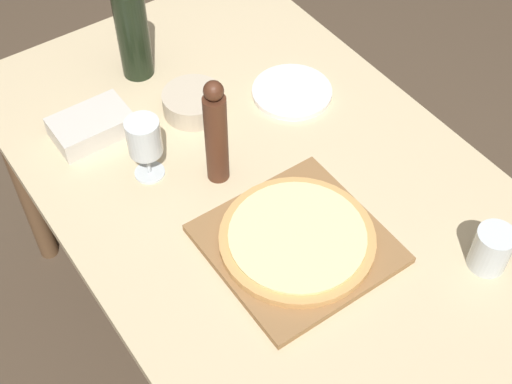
{
  "coord_description": "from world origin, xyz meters",
  "views": [
    {
      "loc": [
        -0.64,
        -0.91,
        2.02
      ],
      "look_at": [
        -0.07,
        -0.09,
        0.83
      ],
      "focal_mm": 50.0,
      "sensor_mm": 36.0,
      "label": 1
    }
  ],
  "objects_px": {
    "wine_bottle": "(132,26)",
    "wine_glass": "(144,139)",
    "small_bowl": "(193,103)",
    "pepper_mill": "(216,134)",
    "pizza": "(297,238)"
  },
  "relations": [
    {
      "from": "pizza",
      "to": "wine_glass",
      "type": "relative_size",
      "value": 2.03
    },
    {
      "from": "wine_bottle",
      "to": "pepper_mill",
      "type": "xyz_separation_m",
      "value": [
        -0.03,
        -0.43,
        -0.01
      ]
    },
    {
      "from": "pizza",
      "to": "pepper_mill",
      "type": "height_order",
      "value": "pepper_mill"
    },
    {
      "from": "pizza",
      "to": "wine_bottle",
      "type": "distance_m",
      "value": 0.71
    },
    {
      "from": "wine_bottle",
      "to": "wine_glass",
      "type": "relative_size",
      "value": 2.17
    },
    {
      "from": "wine_glass",
      "to": "pepper_mill",
      "type": "bearing_deg",
      "value": -37.28
    },
    {
      "from": "wine_bottle",
      "to": "wine_glass",
      "type": "distance_m",
      "value": 0.37
    },
    {
      "from": "wine_bottle",
      "to": "small_bowl",
      "type": "relative_size",
      "value": 2.32
    },
    {
      "from": "wine_glass",
      "to": "small_bowl",
      "type": "height_order",
      "value": "wine_glass"
    },
    {
      "from": "wine_bottle",
      "to": "pepper_mill",
      "type": "distance_m",
      "value": 0.43
    },
    {
      "from": "pizza",
      "to": "wine_glass",
      "type": "height_order",
      "value": "wine_glass"
    },
    {
      "from": "wine_bottle",
      "to": "wine_glass",
      "type": "bearing_deg",
      "value": -114.91
    },
    {
      "from": "wine_glass",
      "to": "wine_bottle",
      "type": "bearing_deg",
      "value": 65.09
    },
    {
      "from": "pepper_mill",
      "to": "pizza",
      "type": "bearing_deg",
      "value": -84.25
    },
    {
      "from": "wine_glass",
      "to": "small_bowl",
      "type": "xyz_separation_m",
      "value": [
        0.2,
        0.12,
        -0.09
      ]
    }
  ]
}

